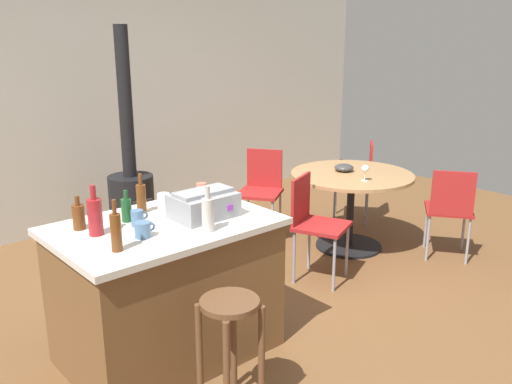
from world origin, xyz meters
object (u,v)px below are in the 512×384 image
(bottle_3, at_px, (95,216))
(serving_bowl, at_px, (344,168))
(dining_table, at_px, (351,191))
(bottle_5, at_px, (141,198))
(kitchen_island, at_px, (167,289))
(bottle_0, at_px, (126,209))
(cup_0, at_px, (143,230))
(folding_chair_near, at_px, (359,175))
(wooden_stool, at_px, (230,336))
(wood_stove, at_px, (131,191))
(folding_chair_left, at_px, (314,219))
(cup_2, at_px, (202,191))
(bottle_2, at_px, (79,216))
(cup_3, at_px, (138,218))
(folding_chair_right, at_px, (450,206))
(toolbox, at_px, (203,204))
(cup_4, at_px, (221,197))
(bottle_1, at_px, (208,214))
(bottle_4, at_px, (116,231))
(wine_glass, at_px, (365,169))
(cup_1, at_px, (164,201))
(folding_chair_far, at_px, (261,187))

(bottle_3, xyz_separation_m, serving_bowl, (2.68, 0.43, -0.23))
(dining_table, bearing_deg, bottle_5, -176.38)
(kitchen_island, distance_m, bottle_0, 0.56)
(dining_table, height_order, bottle_0, bottle_0)
(cup_0, relative_size, serving_bowl, 0.70)
(folding_chair_near, height_order, serving_bowl, folding_chair_near)
(wooden_stool, bearing_deg, wood_stove, 71.14)
(folding_chair_left, xyz_separation_m, cup_2, (-1.04, 0.10, 0.42))
(folding_chair_left, bearing_deg, bottle_2, 178.04)
(folding_chair_left, xyz_separation_m, cup_3, (-1.65, -0.11, 0.42))
(bottle_0, bearing_deg, folding_chair_right, -10.43)
(dining_table, xyz_separation_m, toolbox, (-2.03, -0.47, 0.40))
(serving_bowl, bearing_deg, cup_4, -166.29)
(toolbox, relative_size, bottle_1, 1.42)
(bottle_4, relative_size, wine_glass, 1.95)
(bottle_4, bearing_deg, bottle_2, 90.92)
(kitchen_island, xyz_separation_m, cup_1, (0.15, 0.24, 0.49))
(dining_table, bearing_deg, wood_stove, 132.78)
(folding_chair_near, xyz_separation_m, toolbox, (-2.72, -0.92, 0.45))
(bottle_3, distance_m, bottle_5, 0.43)
(bottle_5, relative_size, wine_glass, 1.78)
(cup_3, bearing_deg, serving_bowl, 10.45)
(cup_0, relative_size, cup_4, 1.16)
(bottle_1, height_order, cup_4, bottle_1)
(wooden_stool, relative_size, cup_3, 6.31)
(folding_chair_near, bearing_deg, folding_chair_left, -154.59)
(cup_4, bearing_deg, folding_chair_near, 17.61)
(serving_bowl, bearing_deg, bottle_2, -174.20)
(wooden_stool, bearing_deg, wine_glass, 21.83)
(cup_2, bearing_deg, wine_glass, -3.57)
(wood_stove, bearing_deg, dining_table, -47.22)
(folding_chair_right, xyz_separation_m, bottle_5, (-2.73, 0.62, 0.48))
(kitchen_island, xyz_separation_m, dining_table, (2.28, 0.40, 0.12))
(cup_1, xyz_separation_m, cup_4, (0.34, -0.17, -0.00))
(folding_chair_far, relative_size, cup_4, 8.08)
(cup_3, relative_size, cup_4, 1.01)
(wooden_stool, xyz_separation_m, cup_4, (0.58, 0.81, 0.45))
(dining_table, distance_m, folding_chair_left, 0.80)
(serving_bowl, bearing_deg, bottle_1, -159.83)
(folding_chair_right, bearing_deg, serving_bowl, 117.13)
(bottle_2, bearing_deg, folding_chair_far, 22.67)
(folding_chair_left, distance_m, bottle_0, 1.72)
(dining_table, bearing_deg, cup_1, -175.54)
(cup_3, distance_m, cup_4, 0.63)
(toolbox, relative_size, wine_glass, 2.65)
(bottle_0, height_order, wine_glass, bottle_0)
(wood_stove, relative_size, wine_glass, 14.37)
(bottle_0, bearing_deg, wine_glass, -0.33)
(folding_chair_left, height_order, cup_1, cup_1)
(wooden_stool, height_order, wine_glass, wine_glass)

